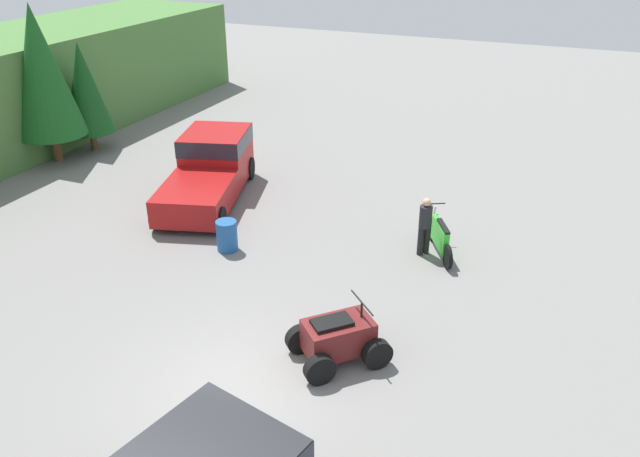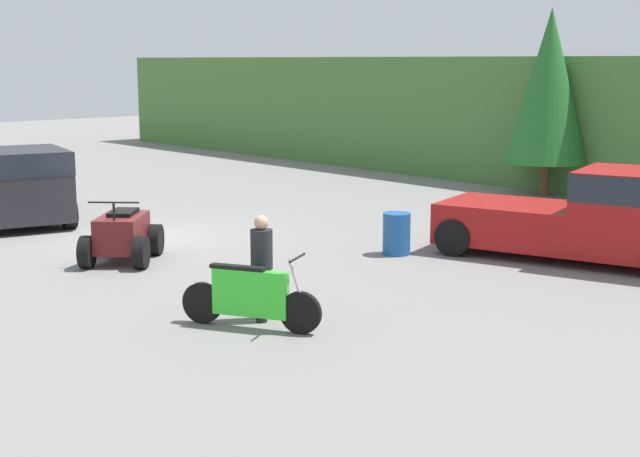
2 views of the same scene
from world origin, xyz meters
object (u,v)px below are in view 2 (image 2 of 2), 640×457
object	(u,v)px
pickup_truck_red	(597,214)
rider_person	(262,264)
steel_barrel	(397,234)
dirt_bike	(250,297)
quad_atv	(122,236)
pickup_truck_second	(15,183)

from	to	relation	value
pickup_truck_red	rider_person	size ratio (longest dim) A/B	3.32
rider_person	steel_barrel	bearing A→B (deg)	65.41
dirt_bike	quad_atv	xyz separation A→B (m)	(-5.39, 0.88, 0.04)
dirt_bike	quad_atv	size ratio (longest dim) A/B	0.90
pickup_truck_red	steel_barrel	world-z (taller)	pickup_truck_red
dirt_bike	rider_person	world-z (taller)	rider_person
pickup_truck_red	rider_person	world-z (taller)	pickup_truck_red
rider_person	quad_atv	bearing A→B (deg)	129.46
pickup_truck_second	dirt_bike	bearing A→B (deg)	7.25
quad_atv	steel_barrel	xyz separation A→B (m)	(3.26, 4.60, -0.08)
quad_atv	steel_barrel	distance (m)	5.64
pickup_truck_red	dirt_bike	world-z (taller)	pickup_truck_red
pickup_truck_second	quad_atv	xyz separation A→B (m)	(5.76, -0.28, -0.47)
quad_atv	rider_person	distance (m)	5.21
pickup_truck_second	rider_person	size ratio (longest dim) A/B	3.38
steel_barrel	dirt_bike	bearing A→B (deg)	-68.81
pickup_truck_second	dirt_bike	size ratio (longest dim) A/B	2.76
dirt_bike	rider_person	distance (m)	0.62
pickup_truck_red	steel_barrel	distance (m)	4.05
dirt_bike	pickup_truck_red	bearing A→B (deg)	54.10
pickup_truck_second	rider_person	distance (m)	10.96
pickup_truck_second	pickup_truck_red	bearing A→B (deg)	42.27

